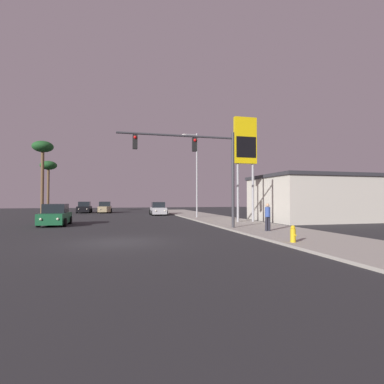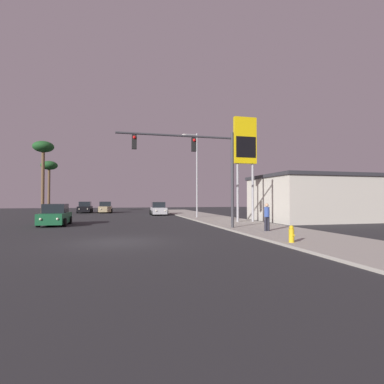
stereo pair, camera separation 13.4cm
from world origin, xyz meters
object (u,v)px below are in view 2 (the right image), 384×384
Objects in this scene: street_lamp at (196,171)px; palm_tree_mid at (43,151)px; car_silver at (159,209)px; palm_tree_far at (49,168)px; car_tan at (105,208)px; fire_hydrant at (291,234)px; gas_station_sign at (245,146)px; pedestrian_on_sidewalk at (267,216)px; car_black at (85,208)px; traffic_light_mast at (200,159)px; car_green at (55,216)px.

street_lamp is 1.00× the size of palm_tree_mid.
palm_tree_far is (-15.24, 10.06, 5.99)m from car_silver.
car_tan is at bearing -12.36° from palm_tree_far.
fire_hydrant is (2.50, -26.75, -0.27)m from car_silver.
gas_station_sign is 5.39× the size of pedestrian_on_sidewalk.
palm_tree_far is (-5.30, 1.27, 5.99)m from car_black.
fire_hydrant is (2.25, -7.20, -4.27)m from traffic_light_mast.
street_lamp is at bearing -154.95° from car_green.
gas_station_sign is at bearing -50.13° from palm_tree_far.
palm_tree_far is (-15.49, 29.60, 2.00)m from traffic_light_mast.
car_green is 0.48× the size of palm_tree_mid.
pedestrian_on_sidewalk is at bearing 101.76° from car_silver.
car_green reaches higher than fire_hydrant.
car_green is 24.81m from palm_tree_far.
gas_station_sign reaches higher than palm_tree_far.
gas_station_sign reaches higher than pedestrian_on_sidewalk.
car_black is at bearing 109.29° from fire_hydrant.
pedestrian_on_sidewalk is at bearing -51.60° from palm_tree_mid.
car_black is 0.48× the size of street_lamp.
pedestrian_on_sidewalk is at bearing -87.05° from street_lamp.
car_tan and car_silver have the same top height.
car_green is at bearing 132.77° from fire_hydrant.
car_green is 22.20m from car_black.
car_green is at bearing -77.03° from palm_tree_far.
palm_tree_mid is (-16.82, 7.74, 2.69)m from street_lamp.
car_tan is at bearing -47.66° from car_silver.
fire_hydrant is (12.34, -13.34, -0.27)m from car_green.
traffic_light_mast is at bearing -103.10° from street_lamp.
car_silver is 26.86m from fire_hydrant.
gas_station_sign is (15.49, -23.63, 5.86)m from car_black.
fire_hydrant is at bearing -72.64° from traffic_light_mast.
pedestrian_on_sidewalk reaches higher than car_tan.
street_lamp is at bearing 122.77° from car_tan.
gas_station_sign is at bearing 123.73° from car_black.
car_black reaches higher than fire_hydrant.
palm_tree_mid reaches higher than car_green.
pedestrian_on_sidewalk reaches higher than car_green.
car_silver is 15.50m from palm_tree_mid.
street_lamp is 15.00m from pedestrian_on_sidewalk.
palm_tree_far is (-18.25, 17.74, 1.64)m from street_lamp.
palm_tree_far reaches higher than car_silver.
car_green is at bearing 90.75° from car_black.
car_black is 33.79m from pedestrian_on_sidewalk.
traffic_light_mast is at bearing 110.26° from car_black.
palm_tree_mid is (-13.81, 0.06, 7.04)m from car_silver.
traffic_light_mast is at bearing 107.36° from fire_hydrant.
fire_hydrant is at bearing 97.47° from car_silver.
car_black is 0.55× the size of palm_tree_far.
gas_station_sign reaches higher than car_tan.
car_tan is 0.55× the size of traffic_light_mast.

